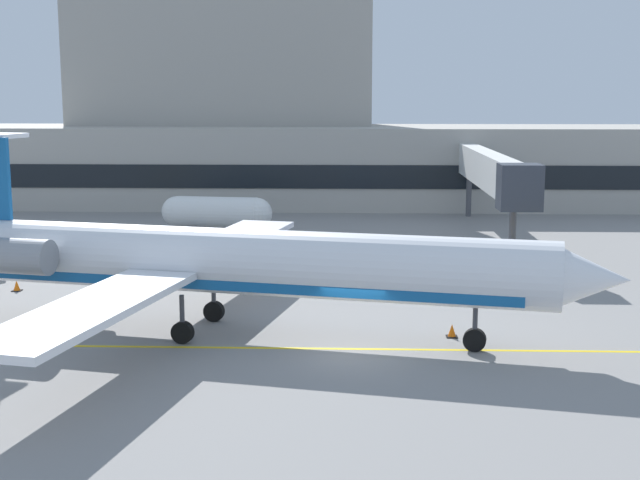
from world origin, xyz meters
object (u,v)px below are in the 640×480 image
(regional_jet, at_px, (214,261))
(fuel_tank, at_px, (217,212))
(baggage_tug, at_px, (543,261))
(belt_loader, at_px, (364,265))

(regional_jet, bearing_deg, fuel_tank, 98.62)
(baggage_tug, height_order, fuel_tank, fuel_tank)
(belt_loader, height_order, fuel_tank, fuel_tank)
(baggage_tug, bearing_deg, belt_loader, -172.56)
(baggage_tug, relative_size, belt_loader, 1.13)
(regional_jet, height_order, baggage_tug, regional_jet)
(regional_jet, xyz_separation_m, baggage_tug, (16.27, 12.07, -2.23))
(regional_jet, height_order, fuel_tank, regional_jet)
(fuel_tank, bearing_deg, regional_jet, -81.38)
(belt_loader, bearing_deg, baggage_tug, 7.44)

